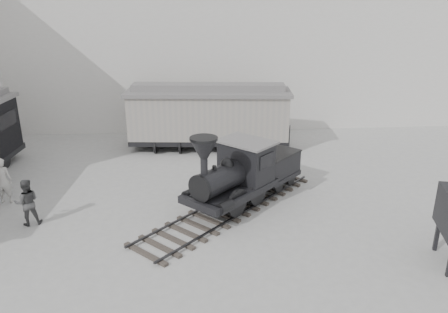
{
  "coord_description": "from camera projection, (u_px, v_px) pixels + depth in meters",
  "views": [
    {
      "loc": [
        -0.32,
        -11.93,
        7.55
      ],
      "look_at": [
        0.89,
        3.54,
        2.0
      ],
      "focal_mm": 35.0,
      "sensor_mm": 36.0,
      "label": 1
    }
  ],
  "objects": [
    {
      "name": "ground",
      "position": [
        205.0,
        254.0,
        13.77
      ],
      "size": [
        90.0,
        90.0,
        0.0
      ],
      "primitive_type": "plane",
      "color": "#9E9E9B"
    },
    {
      "name": "north_wall",
      "position": [
        194.0,
        36.0,
        25.96
      ],
      "size": [
        34.0,
        2.51,
        11.0
      ],
      "color": "silver",
      "rests_on": "ground"
    },
    {
      "name": "locomotive",
      "position": [
        241.0,
        176.0,
        16.87
      ],
      "size": [
        7.59,
        7.71,
        3.14
      ],
      "rotation": [
        0.0,
        0.0,
        -0.77
      ],
      "color": "#372F2C",
      "rests_on": "ground"
    },
    {
      "name": "boxcar",
      "position": [
        209.0,
        115.0,
        23.12
      ],
      "size": [
        8.75,
        3.43,
        3.5
      ],
      "rotation": [
        0.0,
        0.0,
        -0.09
      ],
      "color": "black",
      "rests_on": "ground"
    },
    {
      "name": "visitor_a",
      "position": [
        3.0,
        181.0,
        17.0
      ],
      "size": [
        0.69,
        0.46,
        1.88
      ],
      "primitive_type": "imported",
      "rotation": [
        0.0,
        0.0,
        3.16
      ],
      "color": "#B7B5AF",
      "rests_on": "ground"
    },
    {
      "name": "visitor_b",
      "position": [
        27.0,
        202.0,
        15.36
      ],
      "size": [
        1.0,
        0.88,
        1.71
      ],
      "primitive_type": "imported",
      "rotation": [
        0.0,
        0.0,
        3.47
      ],
      "color": "#404041",
      "rests_on": "ground"
    }
  ]
}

